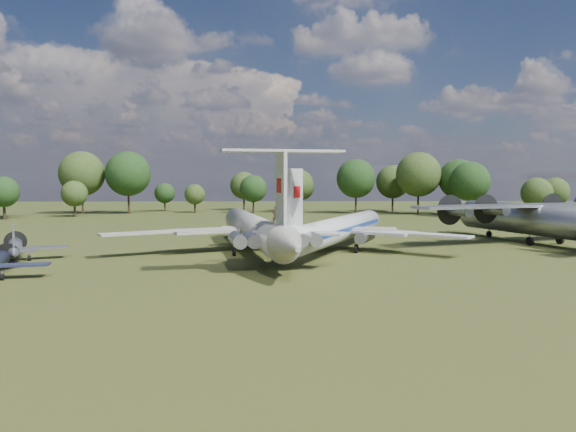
{
  "coord_description": "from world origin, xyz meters",
  "views": [
    {
      "loc": [
        4.51,
        -65.65,
        9.55
      ],
      "look_at": [
        5.88,
        -1.18,
        5.0
      ],
      "focal_mm": 35.0,
      "sensor_mm": 36.0,
      "label": 1
    }
  ],
  "objects_px": {
    "il62_airliner": "(255,234)",
    "person_on_il62": "(275,215)",
    "small_prop_northwest": "(15,251)",
    "an12_transport": "(539,224)",
    "tu104_jet": "(339,234)"
  },
  "relations": [
    {
      "from": "an12_transport",
      "to": "person_on_il62",
      "type": "distance_m",
      "value": 43.34
    },
    {
      "from": "il62_airliner",
      "to": "person_on_il62",
      "type": "xyz_separation_m",
      "value": [
        2.6,
        -12.96,
        3.29
      ]
    },
    {
      "from": "small_prop_northwest",
      "to": "il62_airliner",
      "type": "bearing_deg",
      "value": -11.27
    },
    {
      "from": "tu104_jet",
      "to": "small_prop_northwest",
      "type": "height_order",
      "value": "tu104_jet"
    },
    {
      "from": "an12_transport",
      "to": "small_prop_northwest",
      "type": "relative_size",
      "value": 2.76
    },
    {
      "from": "il62_airliner",
      "to": "an12_transport",
      "type": "xyz_separation_m",
      "value": [
        39.94,
        8.85,
        0.45
      ]
    },
    {
      "from": "il62_airliner",
      "to": "small_prop_northwest",
      "type": "height_order",
      "value": "il62_airliner"
    },
    {
      "from": "tu104_jet",
      "to": "small_prop_northwest",
      "type": "xyz_separation_m",
      "value": [
        -37.46,
        -8.0,
        -1.06
      ]
    },
    {
      "from": "an12_transport",
      "to": "person_on_il62",
      "type": "relative_size",
      "value": 22.96
    },
    {
      "from": "an12_transport",
      "to": "person_on_il62",
      "type": "height_order",
      "value": "person_on_il62"
    },
    {
      "from": "il62_airliner",
      "to": "person_on_il62",
      "type": "distance_m",
      "value": 13.62
    },
    {
      "from": "an12_transport",
      "to": "person_on_il62",
      "type": "xyz_separation_m",
      "value": [
        -37.35,
        -21.81,
        2.84
      ]
    },
    {
      "from": "il62_airliner",
      "to": "tu104_jet",
      "type": "distance_m",
      "value": 10.88
    },
    {
      "from": "il62_airliner",
      "to": "person_on_il62",
      "type": "height_order",
      "value": "person_on_il62"
    },
    {
      "from": "il62_airliner",
      "to": "small_prop_northwest",
      "type": "distance_m",
      "value": 27.46
    }
  ]
}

